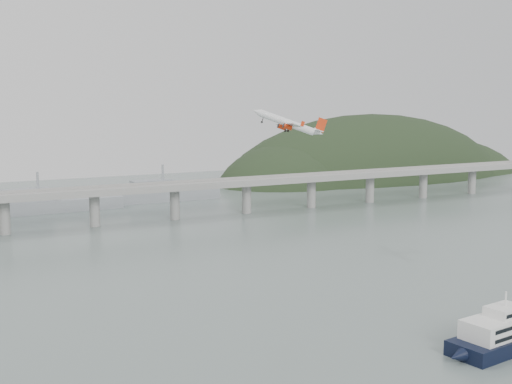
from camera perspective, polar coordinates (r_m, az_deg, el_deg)
ground at (r=245.01m, az=6.13°, el=-9.93°), size 900.00×900.00×0.00m
bridge at (r=417.78m, az=-9.51°, el=-0.12°), size 800.00×22.00×23.90m
headland at (r=676.48m, az=10.40°, el=-0.29°), size 365.00×155.00×156.00m
airliner at (r=326.56m, az=2.77°, el=5.72°), size 36.24×33.70×15.08m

